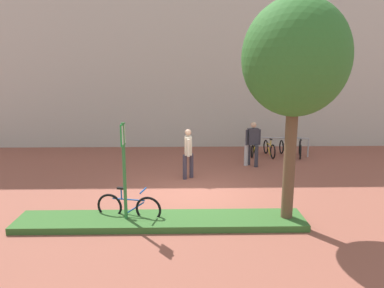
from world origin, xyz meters
TOP-DOWN VIEW (x-y plane):
  - ground_plane at (0.00, 0.00)m, footprint 60.00×60.00m
  - building_facade at (0.00, 7.05)m, footprint 28.00×1.20m
  - planter_strip at (-0.89, -2.37)m, footprint 7.00×1.10m
  - tree_sidewalk at (2.19, -2.36)m, footprint 2.42×2.42m
  - parking_sign_post at (-1.73, -2.37)m, footprint 0.08×0.36m
  - bike_at_sign at (-1.70, -2.13)m, footprint 1.65×0.51m
  - bike_rack_cluster at (3.67, 4.51)m, footprint 2.64×1.75m
  - bollard_steel at (2.09, 3.02)m, footprint 0.16×0.16m
  - person_suited_navy at (2.32, 2.94)m, footprint 0.60×0.45m
  - person_casual_tan at (-0.18, 1.37)m, footprint 0.37×0.61m

SIDE VIEW (x-z plane):
  - ground_plane at x=0.00m, z-range 0.00..0.00m
  - planter_strip at x=-0.89m, z-range 0.00..0.16m
  - bike_rack_cluster at x=3.67m, z-range -0.07..0.76m
  - bike_at_sign at x=-1.70m, z-range -0.08..0.78m
  - bollard_steel at x=2.09m, z-range 0.00..0.90m
  - person_suited_navy at x=2.32m, z-range 0.12..1.84m
  - person_casual_tan at x=-0.18m, z-range 0.12..1.84m
  - parking_sign_post at x=-1.73m, z-range 0.38..2.89m
  - tree_sidewalk at x=2.19m, z-range 1.28..6.59m
  - building_facade at x=0.00m, z-range 0.00..10.00m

